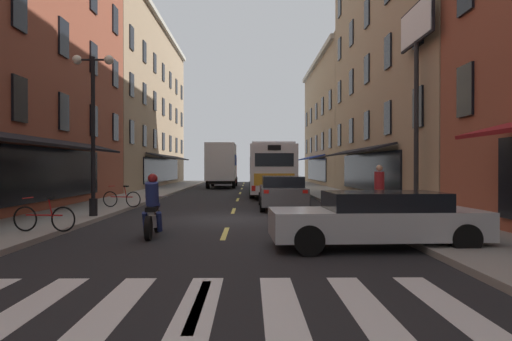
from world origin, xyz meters
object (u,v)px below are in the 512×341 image
object	(u,v)px
sedan_mid	(282,192)
street_lamp_twin	(93,127)
bicycle_near	(44,218)
transit_bus	(270,169)
billboard_sign	(416,50)
bicycle_mid	(122,199)
sedan_near	(378,219)
box_truck	(222,165)
motorcycle_rider	(153,210)
pedestrian_mid	(379,188)

from	to	relation	value
sedan_mid	street_lamp_twin	bearing A→B (deg)	-148.36
bicycle_near	transit_bus	bearing A→B (deg)	69.34
bicycle_near	street_lamp_twin	distance (m)	4.72
billboard_sign	bicycle_mid	bearing A→B (deg)	170.86
sedan_near	sedan_mid	distance (m)	9.93
box_truck	motorcycle_rider	bearing A→B (deg)	-90.24
motorcycle_rider	bicycle_near	world-z (taller)	motorcycle_rider
billboard_sign	sedan_near	world-z (taller)	billboard_sign
billboard_sign	motorcycle_rider	distance (m)	11.82
sedan_mid	pedestrian_mid	bearing A→B (deg)	-43.78
bicycle_mid	bicycle_near	bearing A→B (deg)	-89.95
sedan_mid	bicycle_mid	xyz separation A→B (m)	(-6.80, -0.77, -0.23)
billboard_sign	motorcycle_rider	world-z (taller)	billboard_sign
transit_bus	pedestrian_mid	xyz separation A→B (m)	(3.48, -12.93, -0.63)
transit_bus	box_truck	bearing A→B (deg)	109.23
sedan_near	pedestrian_mid	size ratio (longest dim) A/B	2.72
box_truck	bicycle_near	size ratio (longest dim) A/B	4.80
motorcycle_rider	street_lamp_twin	world-z (taller)	street_lamp_twin
bicycle_near	bicycle_mid	size ratio (longest dim) A/B	1.01
bicycle_near	street_lamp_twin	xyz separation A→B (m)	(-0.03, 3.87, 2.71)
billboard_sign	sedan_near	distance (m)	9.74
box_truck	sedan_mid	xyz separation A→B (m)	(3.85, -20.46, -1.24)
box_truck	billboard_sign	bearing A→B (deg)	-69.15
transit_bus	sedan_near	bearing A→B (deg)	-85.38
sedan_near	transit_bus	bearing A→B (deg)	94.62
street_lamp_twin	sedan_near	bearing A→B (deg)	-34.01
bicycle_near	box_truck	bearing A→B (deg)	84.11
transit_bus	street_lamp_twin	distance (m)	15.52
transit_bus	sedan_mid	world-z (taller)	transit_bus
sedan_mid	bicycle_near	world-z (taller)	sedan_mid
box_truck	sedan_mid	world-z (taller)	box_truck
bicycle_mid	street_lamp_twin	world-z (taller)	street_lamp_twin
box_truck	street_lamp_twin	world-z (taller)	street_lamp_twin
billboard_sign	sedan_mid	size ratio (longest dim) A/B	1.68
bicycle_mid	pedestrian_mid	bearing A→B (deg)	-13.62
motorcycle_rider	pedestrian_mid	xyz separation A→B (m)	(7.35, 4.79, 0.35)
motorcycle_rider	billboard_sign	bearing A→B (deg)	31.00
bicycle_mid	pedestrian_mid	distance (m)	10.49
transit_bus	bicycle_near	bearing A→B (deg)	-110.66
box_truck	bicycle_mid	xyz separation A→B (m)	(-2.95, -21.24, -1.47)
billboard_sign	bicycle_mid	xyz separation A→B (m)	(-11.76, 1.89, -5.79)
sedan_near	sedan_mid	world-z (taller)	sedan_mid
billboard_sign	bicycle_mid	size ratio (longest dim) A/B	4.69
sedan_near	pedestrian_mid	bearing A→B (deg)	73.89
bicycle_near	pedestrian_mid	size ratio (longest dim) A/B	0.97
sedan_mid	transit_bus	bearing A→B (deg)	90.57
bicycle_near	bicycle_mid	world-z (taller)	same
transit_bus	box_truck	xyz separation A→B (m)	(-3.76, 10.77, 0.29)
billboard_sign	pedestrian_mid	distance (m)	5.50
street_lamp_twin	pedestrian_mid	bearing A→B (deg)	5.41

